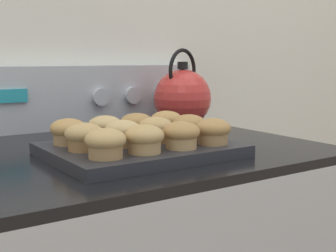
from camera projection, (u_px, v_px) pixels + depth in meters
wall_back at (61, 18)px, 1.25m from camera, size 8.00×0.05×2.40m
control_panel at (72, 97)px, 1.24m from camera, size 0.74×0.07×0.17m
muffin_pan at (140, 150)px, 0.90m from camera, size 0.35×0.27×0.02m
muffin_r0_c0 at (106, 143)px, 0.77m from camera, size 0.07×0.07×0.05m
muffin_r0_c1 at (144, 139)px, 0.81m from camera, size 0.07×0.07×0.05m
muffin_r0_c2 at (181, 135)px, 0.85m from camera, size 0.07×0.07×0.05m
muffin_r0_c3 at (213, 131)px, 0.89m from camera, size 0.07×0.07×0.05m
muffin_r1_c0 at (84, 136)px, 0.83m from camera, size 0.07×0.07×0.05m
muffin_r1_c1 at (123, 133)px, 0.87m from camera, size 0.07×0.07×0.05m
muffin_r1_c2 at (156, 129)px, 0.92m from camera, size 0.07×0.07×0.05m
muffin_r1_c3 at (189, 126)px, 0.95m from camera, size 0.07×0.07×0.05m
muffin_r2_c0 at (68, 131)px, 0.89m from camera, size 0.07×0.07×0.05m
muffin_r2_c1 at (105, 128)px, 0.94m from camera, size 0.07×0.07×0.05m
muffin_r2_c2 at (137, 125)px, 0.98m from camera, size 0.07×0.07×0.05m
muffin_r2_c3 at (166, 122)px, 1.02m from camera, size 0.07×0.07×0.05m
tea_kettle at (183, 97)px, 1.26m from camera, size 0.19×0.16×0.21m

